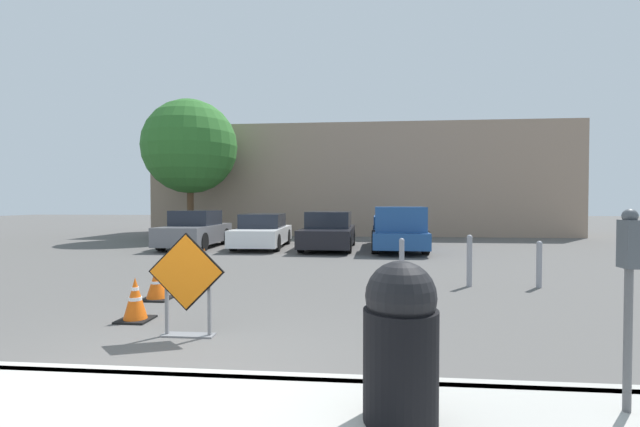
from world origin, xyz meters
The scene contains 18 objects.
ground_plane centered at (0.00, 10.00, 0.00)m, with size 96.00×96.00×0.00m, color #565451.
curb_lip centered at (0.00, 0.00, 0.07)m, with size 30.73×0.20×0.14m.
road_closed_sign centered at (-0.34, 1.48, 0.74)m, with size 1.03×0.20×1.37m.
traffic_cone_nearest centered at (-1.42, 2.16, 0.31)m, with size 0.47×0.47×0.65m.
traffic_cone_second centered at (-1.76, 3.53, 0.30)m, with size 0.50×0.50×0.62m.
traffic_cone_third centered at (-1.84, 5.03, 0.29)m, with size 0.44×0.44×0.60m.
traffic_cone_fourth centered at (-2.05, 6.69, 0.29)m, with size 0.41×0.41×0.61m.
parked_car_nearest centered at (-4.58, 12.52, 0.68)m, with size 1.83×4.26×1.47m.
parked_car_second centered at (-1.92, 12.76, 0.62)m, with size 1.91×4.48×1.33m.
parked_car_third centered at (0.73, 12.54, 0.66)m, with size 2.01×4.58×1.43m.
pickup_truck centered at (3.37, 12.28, 0.74)m, with size 2.13×5.60×1.63m.
trash_bin centered at (2.22, -0.73, 0.74)m, with size 0.55×0.55×1.19m.
bollard_nearest centered at (2.81, 5.32, 0.53)m, with size 0.12×0.12×1.01m.
bollard_second centered at (4.22, 5.32, 0.57)m, with size 0.12×0.12×1.09m.
bollard_third centered at (5.63, 5.32, 0.51)m, with size 0.12×0.12×0.97m.
parking_meter centered at (3.98, -0.42, 1.20)m, with size 0.11×0.15×1.57m.
building_facade_backdrop centered at (1.90, 21.11, 3.01)m, with size 22.85×5.00×6.01m.
street_tree_behind_lot centered at (-6.32, 16.29, 4.50)m, with size 4.55×4.55×6.78m.
Camera 1 is at (1.91, -3.90, 1.75)m, focal length 24.00 mm.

